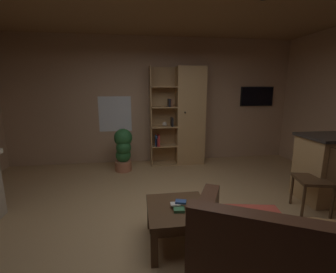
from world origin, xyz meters
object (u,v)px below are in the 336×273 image
Objects in this scene: table_book_0 at (179,210)px; potted_floor_plant at (123,149)px; coffee_table at (178,214)px; dining_chair at (320,175)px; bookshelf_cabinet at (186,117)px; wall_mounted_tv at (257,96)px; leather_couch at (286,260)px; table_book_2 at (181,202)px; table_book_1 at (175,204)px.

table_book_0 is 2.56m from potted_floor_plant.
coffee_table is 2.07m from dining_chair.
bookshelf_cabinet is 1.83m from wall_mounted_tv.
leather_couch is at bearing -44.45° from coffee_table.
wall_mounted_tv is at bearing 6.82° from bookshelf_cabinet.
bookshelf_cabinet is at bearing -173.18° from wall_mounted_tv.
wall_mounted_tv reaches higher than leather_couch.
bookshelf_cabinet is 3.57m from leather_couch.
wall_mounted_tv is (2.42, 2.94, 1.01)m from table_book_2.
table_book_0 is at bearing -93.60° from coffee_table.
coffee_table is 0.13m from table_book_1.
coffee_table is 6.15× the size of table_book_0.
table_book_1 is at bearing -74.39° from potted_floor_plant.
leather_couch is 1.71m from dining_chair.
table_book_1 is at bearing -178.22° from coffee_table.
table_book_0 is 0.97× the size of table_book_2.
table_book_1 is (-0.03, 0.07, 0.02)m from table_book_0.
table_book_1 is 3.99m from wall_mounted_tv.
table_book_2 is (-0.73, 0.75, 0.18)m from leather_couch.
table_book_0 is 0.12× the size of dining_chair.
dining_chair reaches higher than table_book_0.
potted_floor_plant is at bearing 105.74° from table_book_0.
potted_floor_plant is (-0.70, 2.39, 0.13)m from coffee_table.
potted_floor_plant is (-2.73, 2.02, -0.06)m from dining_chair.
dining_chair is (2.06, 0.38, 0.07)m from table_book_1.
coffee_table is 0.76× the size of dining_chair.
dining_chair is at bearing 10.47° from table_book_2.
table_book_0 is 0.08m from table_book_1.
table_book_1 is 2.10m from dining_chair.
table_book_0 is 1.12× the size of table_book_1.
bookshelf_cabinet is at bearing 75.89° from coffee_table.
coffee_table is at bearing 86.40° from table_book_0.
wall_mounted_tv is (1.69, 3.70, 1.19)m from leather_couch.
potted_floor_plant reaches higher than leather_couch.
table_book_1 is at bearing 110.05° from table_book_0.
table_book_0 is (-0.00, -0.07, 0.10)m from coffee_table.
table_book_2 is at bearing -103.52° from bookshelf_cabinet.
wall_mounted_tv is at bearing 50.90° from table_book_0.
wall_mounted_tv reaches higher than dining_chair.
bookshelf_cabinet is 2.89m from table_book_1.
leather_couch is at bearing -45.98° from table_book_2.
table_book_2 is 2.50m from potted_floor_plant.
dining_chair is at bearing 12.49° from table_book_0.
coffee_table is (-0.76, 0.75, 0.03)m from leather_couch.
potted_floor_plant is (-1.46, 3.14, 0.16)m from leather_couch.
potted_floor_plant is at bearing 106.30° from coffee_table.
bookshelf_cabinet is 2.43× the size of potted_floor_plant.
dining_chair is (1.27, 1.12, 0.22)m from leather_couch.
table_book_2 reaches higher than coffee_table.
bookshelf_cabinet is 21.15× the size of table_book_1.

